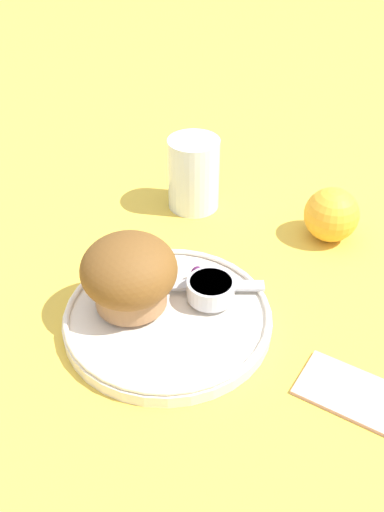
% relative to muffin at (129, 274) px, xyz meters
% --- Properties ---
extents(ground_plane, '(3.00, 3.00, 0.00)m').
position_rel_muffin_xyz_m(ground_plane, '(0.03, 0.01, -0.06)').
color(ground_plane, gold).
extents(plate, '(0.22, 0.22, 0.02)m').
position_rel_muffin_xyz_m(plate, '(0.04, 0.01, -0.05)').
color(plate, silver).
rests_on(plate, ground_plane).
extents(muffin, '(0.10, 0.10, 0.08)m').
position_rel_muffin_xyz_m(muffin, '(0.00, 0.00, 0.00)').
color(muffin, '#9E7047').
rests_on(muffin, plate).
extents(cream_ramekin, '(0.05, 0.05, 0.02)m').
position_rel_muffin_xyz_m(cream_ramekin, '(0.07, 0.05, -0.03)').
color(cream_ramekin, silver).
rests_on(cream_ramekin, plate).
extents(berry_pair, '(0.03, 0.01, 0.01)m').
position_rel_muffin_xyz_m(berry_pair, '(0.05, 0.07, -0.03)').
color(berry_pair, '#4C194C').
rests_on(berry_pair, plate).
extents(butter_knife, '(0.14, 0.09, 0.00)m').
position_rel_muffin_xyz_m(butter_knife, '(0.05, 0.06, -0.04)').
color(butter_knife, '#B7B7BC').
rests_on(butter_knife, plate).
extents(orange_fruit, '(0.07, 0.07, 0.07)m').
position_rel_muffin_xyz_m(orange_fruit, '(0.13, 0.25, -0.02)').
color(orange_fruit, '#F4A82D').
rests_on(orange_fruit, ground_plane).
extents(juice_glass, '(0.07, 0.07, 0.10)m').
position_rel_muffin_xyz_m(juice_glass, '(-0.06, 0.23, -0.01)').
color(juice_glass, silver).
rests_on(juice_glass, ground_plane).
extents(folded_napkin, '(0.11, 0.06, 0.01)m').
position_rel_muffin_xyz_m(folded_napkin, '(0.25, 0.02, -0.05)').
color(folded_napkin, '#D19E93').
rests_on(folded_napkin, ground_plane).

